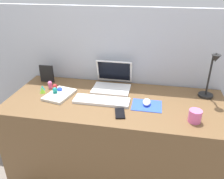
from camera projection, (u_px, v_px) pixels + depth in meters
name	position (u px, v px, depth m)	size (l,w,h in m)	color
ground_plane	(115.00, 174.00, 2.05)	(6.00, 6.00, 0.00)	slate
back_wall	(123.00, 86.00, 2.08)	(2.81, 0.05, 1.36)	#B2B7C1
desk	(115.00, 140.00, 1.88)	(1.61, 0.67, 0.74)	brown
laptop	(113.00, 81.00, 1.91)	(0.30, 0.27, 0.21)	white
keyboard	(102.00, 101.00, 1.70)	(0.41, 0.13, 0.02)	white
mousepad	(147.00, 105.00, 1.65)	(0.21, 0.17, 0.00)	blue
mouse	(147.00, 102.00, 1.66)	(0.06, 0.10, 0.03)	white
cell_phone	(120.00, 113.00, 1.55)	(0.06, 0.13, 0.01)	black
desk_lamp	(210.00, 78.00, 1.68)	(0.11, 0.16, 0.37)	black
notebook_pad	(60.00, 95.00, 1.78)	(0.17, 0.24, 0.02)	silver
picture_frame	(47.00, 74.00, 1.99)	(0.12, 0.02, 0.15)	black
coffee_mug	(195.00, 116.00, 1.46)	(0.08, 0.08, 0.08)	pink
toy_figurine_cyan	(42.00, 88.00, 1.87)	(0.04, 0.04, 0.04)	#28B7CC
toy_figurine_teal	(55.00, 91.00, 1.79)	(0.04, 0.04, 0.06)	teal
toy_figurine_pink	(50.00, 84.00, 1.90)	(0.04, 0.04, 0.06)	pink
toy_figurine_blue	(60.00, 90.00, 1.83)	(0.04, 0.04, 0.05)	blue
toy_figurine_lime	(42.00, 90.00, 1.82)	(0.04, 0.04, 0.05)	#8CDB33
toy_figurine_red	(55.00, 87.00, 1.86)	(0.04, 0.04, 0.06)	red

